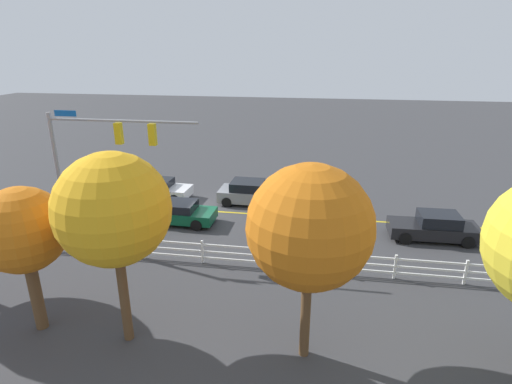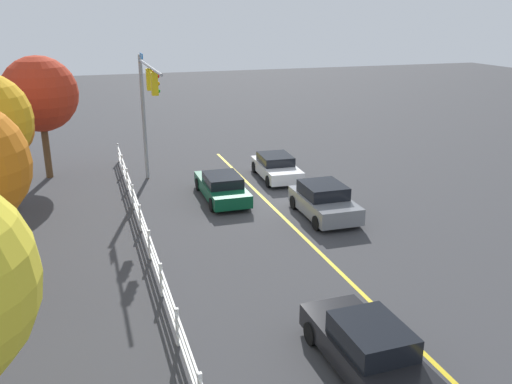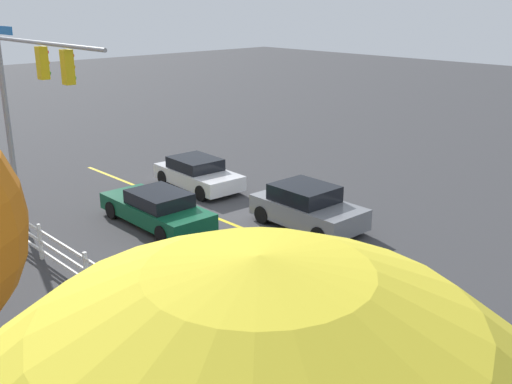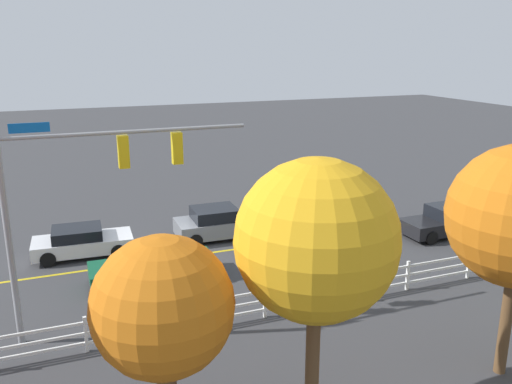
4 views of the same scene
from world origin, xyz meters
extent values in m
plane|color=#38383A|center=(0.00, 0.00, 0.00)|extent=(120.00, 120.00, 0.00)
cube|color=gold|center=(-4.00, 0.00, 0.00)|extent=(28.00, 0.16, 0.01)
cylinder|color=gray|center=(6.08, 4.99, 3.34)|extent=(0.20, 0.20, 6.67)
cylinder|color=gray|center=(2.40, 4.99, 6.37)|extent=(7.35, 0.12, 0.12)
cube|color=#0C59B2|center=(5.18, 5.01, 6.65)|extent=(1.10, 0.03, 0.28)
cube|color=gold|center=(2.61, 4.99, 5.77)|extent=(0.32, 0.28, 1.00)
sphere|color=red|center=(2.61, 4.84, 6.09)|extent=(0.17, 0.17, 0.17)
sphere|color=orange|center=(2.61, 4.84, 5.77)|extent=(0.17, 0.17, 0.17)
sphere|color=#148C19|center=(2.61, 4.84, 5.45)|extent=(0.17, 0.17, 0.17)
cube|color=gold|center=(0.95, 4.99, 5.77)|extent=(0.32, 0.28, 1.00)
sphere|color=red|center=(0.95, 4.84, 6.09)|extent=(0.17, 0.17, 0.17)
sphere|color=orange|center=(0.95, 4.84, 5.77)|extent=(0.17, 0.17, 0.17)
sphere|color=#148C19|center=(0.95, 4.84, 5.45)|extent=(0.17, 0.17, 0.17)
cube|color=slate|center=(-2.46, -1.76, 0.58)|extent=(4.05, 2.03, 0.72)
cube|color=black|center=(-2.26, -1.76, 1.22)|extent=(2.08, 1.79, 0.56)
cylinder|color=black|center=(-3.84, -2.65, 0.32)|extent=(0.64, 0.23, 0.64)
cylinder|color=black|center=(-3.81, -0.82, 0.32)|extent=(0.64, 0.23, 0.64)
cylinder|color=black|center=(-1.11, -2.70, 0.32)|extent=(0.64, 0.23, 0.64)
cylinder|color=black|center=(-1.08, -0.87, 0.32)|extent=(0.64, 0.23, 0.64)
cube|color=#0C4C2D|center=(1.40, 1.97, 0.51)|extent=(4.81, 1.86, 0.59)
cube|color=black|center=(1.16, 1.97, 1.04)|extent=(2.12, 1.64, 0.47)
cylinder|color=black|center=(3.04, 2.78, 0.32)|extent=(0.64, 0.23, 0.64)
cylinder|color=black|center=(3.01, 1.11, 0.32)|extent=(0.64, 0.23, 0.64)
cylinder|color=black|center=(-0.22, 2.83, 0.32)|extent=(0.64, 0.23, 0.64)
cylinder|color=black|center=(-0.24, 1.16, 0.32)|extent=(0.64, 0.23, 0.64)
cube|color=silver|center=(3.74, -1.75, 0.52)|extent=(4.27, 2.03, 0.60)
cube|color=black|center=(3.95, -1.76, 1.06)|extent=(2.14, 1.74, 0.47)
cylinder|color=black|center=(2.28, -2.53, 0.32)|extent=(0.65, 0.25, 0.64)
cylinder|color=black|center=(2.36, -0.83, 0.32)|extent=(0.65, 0.25, 0.64)
cylinder|color=black|center=(5.12, -2.67, 0.32)|extent=(0.65, 0.25, 0.64)
cylinder|color=black|center=(5.20, -0.98, 0.32)|extent=(0.65, 0.25, 0.64)
cube|color=white|center=(-7.33, 6.24, 0.57)|extent=(0.10, 0.10, 1.15)
cube|color=white|center=(-4.44, 6.24, 0.57)|extent=(0.10, 0.10, 1.15)
cube|color=white|center=(-1.56, 6.24, 0.57)|extent=(0.10, 0.10, 1.15)
cube|color=white|center=(1.33, 6.24, 0.57)|extent=(0.10, 0.10, 1.15)
cube|color=white|center=(4.22, 6.24, 0.57)|extent=(0.10, 0.10, 1.15)
cube|color=white|center=(-3.00, 6.24, 0.95)|extent=(26.00, 0.06, 0.09)
cube|color=white|center=(-3.00, 6.24, 0.60)|extent=(26.00, 0.06, 0.09)
cube|color=white|center=(-3.00, 6.24, 0.28)|extent=(26.00, 0.06, 0.09)
camera|label=1|loc=(-6.72, 22.58, 9.60)|focal=28.60mm
camera|label=2|loc=(-23.12, 8.18, 8.77)|focal=37.99mm
camera|label=3|loc=(-15.44, 12.96, 7.61)|focal=41.77mm
camera|label=4|loc=(4.70, 21.40, 8.94)|focal=37.65mm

